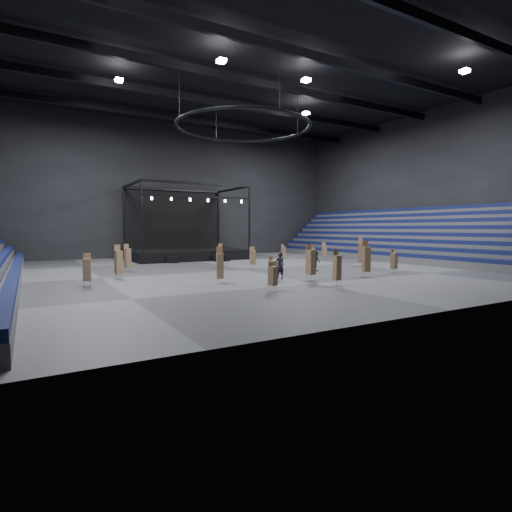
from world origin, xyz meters
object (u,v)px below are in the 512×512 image
chair_stack_13 (312,254)px  man_center (280,266)px  chair_stack_2 (220,255)px  chair_stack_4 (394,260)px  chair_stack_7 (366,259)px  chair_stack_12 (118,262)px  crew_member (316,261)px  flight_case_right (226,258)px  chair_stack_14 (311,262)px  chair_stack_1 (87,269)px  chair_stack_3 (283,252)px  chair_stack_6 (127,258)px  chair_stack_15 (337,267)px  chair_stack_0 (362,252)px  chair_stack_10 (324,251)px  chair_stack_11 (220,265)px  flight_case_mid (220,257)px  flight_case_left (172,260)px  chair_stack_9 (273,269)px  stage (184,247)px  chair_stack_8 (273,275)px  chair_stack_5 (253,257)px

chair_stack_13 → man_center: (-9.01, -7.75, -0.13)m
chair_stack_2 → chair_stack_4: (10.95, -11.80, -0.11)m
chair_stack_7 → chair_stack_12: chair_stack_7 is taller
chair_stack_4 → crew_member: 6.70m
flight_case_right → chair_stack_14: chair_stack_14 is taller
chair_stack_1 → chair_stack_3: chair_stack_1 is taller
chair_stack_7 → chair_stack_6: bearing=157.8°
chair_stack_7 → chair_stack_13: (2.39, 10.08, -0.32)m
chair_stack_7 → chair_stack_15: chair_stack_7 is taller
man_center → chair_stack_0: bearing=-157.4°
chair_stack_10 → chair_stack_11: (-19.81, -12.86, 0.18)m
flight_case_mid → chair_stack_12: 17.51m
flight_case_right → chair_stack_15: size_ratio=0.42×
chair_stack_2 → chair_stack_14: size_ratio=0.87×
flight_case_left → chair_stack_0: chair_stack_0 is taller
chair_stack_11 → chair_stack_14: chair_stack_14 is taller
chair_stack_6 → chair_stack_12: (-1.71, -4.98, 0.06)m
man_center → chair_stack_9: bearing=48.2°
chair_stack_0 → chair_stack_11: bearing=-167.0°
flight_case_left → chair_stack_10: chair_stack_10 is taller
stage → flight_case_left: 7.04m
chair_stack_2 → chair_stack_15: bearing=-59.5°
flight_case_right → chair_stack_3: (7.05, -1.55, 0.67)m
chair_stack_3 → flight_case_mid: bearing=156.9°
chair_stack_10 → chair_stack_13: (-5.75, -4.96, 0.01)m
chair_stack_7 → flight_case_mid: bearing=119.1°
chair_stack_4 → man_center: bearing=161.0°
flight_case_right → chair_stack_11: 19.01m
chair_stack_1 → chair_stack_15: chair_stack_15 is taller
chair_stack_9 → chair_stack_1: bearing=139.9°
flight_case_left → flight_case_mid: (5.52, -0.55, 0.07)m
chair_stack_8 → chair_stack_14: size_ratio=0.67×
chair_stack_11 → crew_member: 11.74m
chair_stack_1 → chair_stack_5: bearing=31.6°
chair_stack_6 → chair_stack_8: 16.39m
chair_stack_8 → chair_stack_11: chair_stack_11 is taller
chair_stack_4 → chair_stack_14: size_ratio=0.76×
chair_stack_6 → chair_stack_9: (7.44, -12.18, -0.28)m
chair_stack_5 → chair_stack_10: 13.68m
chair_stack_13 → chair_stack_15: bearing=-132.1°
chair_stack_9 → chair_stack_14: (3.01, -0.47, 0.41)m
chair_stack_14 → chair_stack_8: bearing=-159.5°
stage → chair_stack_7: bearing=-77.2°
chair_stack_1 → chair_stack_11: chair_stack_11 is taller
chair_stack_0 → chair_stack_12: chair_stack_0 is taller
flight_case_mid → chair_stack_10: bearing=-19.5°
chair_stack_2 → chair_stack_12: chair_stack_12 is taller
chair_stack_11 → chair_stack_1: bearing=177.2°
flight_case_mid → crew_member: (3.36, -13.56, 0.44)m
chair_stack_4 → chair_stack_12: chair_stack_12 is taller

